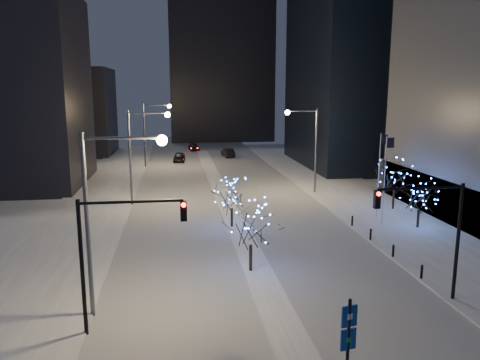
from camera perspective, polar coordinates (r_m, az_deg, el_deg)
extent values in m
plane|color=white|center=(26.12, 4.97, -16.76)|extent=(160.00, 160.00, 0.00)
cube|color=#A9AEB8|center=(59.00, -2.64, -0.88)|extent=(20.00, 130.00, 0.02)
cube|color=white|center=(54.12, -2.14, -1.89)|extent=(2.00, 80.00, 0.15)
cube|color=white|center=(48.63, 17.06, -3.86)|extent=(10.00, 90.00, 0.15)
cube|color=white|center=(45.01, -18.85, -5.16)|extent=(8.00, 90.00, 0.15)
cube|color=black|center=(94.85, -20.78, 7.80)|extent=(18.00, 16.00, 16.00)
cube|color=black|center=(115.39, -2.43, 15.40)|extent=(24.00, 14.00, 42.00)
cylinder|color=#595E66|center=(25.93, -18.09, -5.56)|extent=(0.24, 0.24, 10.00)
cylinder|color=#595E66|center=(24.75, -14.16, 5.00)|extent=(4.00, 0.16, 0.16)
sphere|color=#F2BA79|center=(24.63, -9.50, 4.80)|extent=(0.56, 0.56, 0.56)
cylinder|color=#595E66|center=(50.22, -13.25, 2.53)|extent=(0.24, 0.24, 10.00)
cylinder|color=#595E66|center=(49.62, -11.17, 7.98)|extent=(4.00, 0.16, 0.16)
sphere|color=#F2BA79|center=(49.56, -8.83, 7.87)|extent=(0.56, 0.56, 0.56)
cylinder|color=#595E66|center=(74.97, -11.58, 5.32)|extent=(0.24, 0.24, 10.00)
cylinder|color=#595E66|center=(74.57, -10.17, 8.96)|extent=(4.00, 0.16, 0.16)
sphere|color=#F2BA79|center=(74.54, -8.61, 8.89)|extent=(0.56, 0.56, 0.56)
cylinder|color=#595E66|center=(55.44, 9.23, 3.46)|extent=(0.24, 0.24, 10.00)
cylinder|color=#595E66|center=(54.54, 7.61, 8.34)|extent=(3.50, 0.16, 0.16)
sphere|color=#F2BA79|center=(54.10, 5.80, 8.20)|extent=(0.56, 0.56, 0.56)
cylinder|color=black|center=(24.54, -18.68, -10.24)|extent=(0.20, 0.20, 7.00)
cylinder|color=black|center=(23.21, -13.11, -2.61)|extent=(5.00, 0.14, 0.14)
cube|color=black|center=(23.25, -6.89, -3.77)|extent=(0.32, 0.28, 1.00)
sphere|color=#FF0C05|center=(22.99, -6.90, -3.04)|extent=(0.22, 0.22, 0.22)
cylinder|color=black|center=(29.63, 24.99, -7.03)|extent=(0.20, 0.20, 7.00)
cylinder|color=black|center=(27.54, 21.18, -0.95)|extent=(5.00, 0.14, 0.14)
cube|color=black|center=(26.54, 16.37, -2.29)|extent=(0.32, 0.28, 1.00)
sphere|color=#FF0C05|center=(26.30, 16.57, -1.64)|extent=(0.22, 0.22, 0.22)
cylinder|color=silver|center=(43.38, 17.17, -0.11)|extent=(0.10, 0.10, 8.00)
cube|color=black|center=(43.04, 17.85, 4.35)|extent=(0.70, 0.03, 0.90)
cylinder|color=silver|center=(45.86, 16.54, 0.50)|extent=(0.10, 0.10, 8.00)
cube|color=black|center=(45.54, 17.17, 4.72)|extent=(0.70, 0.03, 0.90)
cylinder|color=black|center=(32.82, 21.27, -10.38)|extent=(0.16, 0.16, 0.90)
cylinder|color=black|center=(36.12, 18.17, -8.21)|extent=(0.16, 0.16, 0.90)
cylinder|color=black|center=(39.56, 15.63, -6.39)|extent=(0.16, 0.16, 0.90)
cylinder|color=black|center=(43.09, 13.52, -4.85)|extent=(0.16, 0.16, 0.90)
imported|color=black|center=(80.15, -7.42, 2.78)|extent=(2.24, 4.83, 1.60)
imported|color=black|center=(85.50, -1.50, 3.36)|extent=(2.24, 4.82, 1.53)
imported|color=#222227|center=(94.83, -5.64, 4.00)|extent=(2.28, 4.69, 1.31)
cylinder|color=black|center=(31.76, 1.31, -9.46)|extent=(0.22, 0.22, 1.79)
cylinder|color=black|center=(41.58, -1.02, -4.58)|extent=(0.22, 0.22, 1.65)
cylinder|color=black|center=(44.27, 20.88, -4.42)|extent=(0.22, 0.22, 1.56)
cylinder|color=black|center=(50.14, 18.19, -2.29)|extent=(0.22, 0.22, 1.89)
cylinder|color=black|center=(20.59, 13.03, -18.94)|extent=(0.13, 0.13, 3.93)
cube|color=navy|center=(20.01, 13.19, -15.86)|extent=(0.70, 0.25, 0.90)
cube|color=navy|center=(20.48, 13.06, -18.39)|extent=(0.70, 0.25, 0.90)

